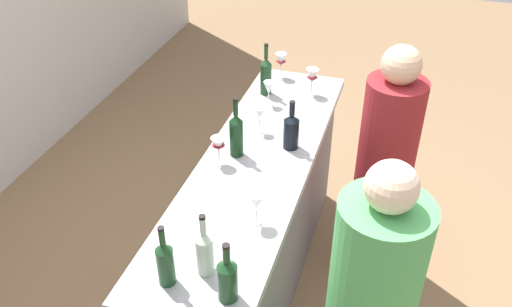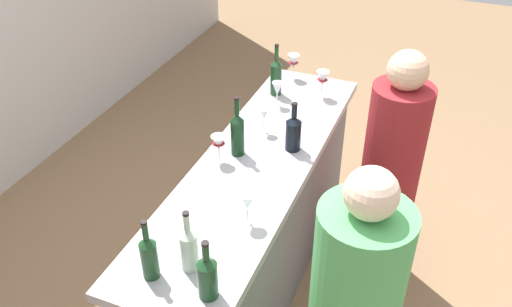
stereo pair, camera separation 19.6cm
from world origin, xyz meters
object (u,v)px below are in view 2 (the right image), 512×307
Objects in this scene: wine_bottle_rightmost_near_black at (293,132)px; wine_glass_far_left at (277,90)px; wine_glass_near_center at (323,79)px; wine_glass_near_left at (247,202)px; wine_bottle_second_left_olive_green at (149,256)px; wine_bottle_center_clear_pale at (189,247)px; wine_bottle_leftmost_olive_green at (207,276)px; wine_glass_far_right at (219,144)px; wine_bottle_second_right_dark_green at (237,133)px; wine_glass_near_right at (264,115)px; wine_glass_far_center at (293,62)px; wine_bottle_far_right_olive_green at (276,76)px; person_left_guest at (389,181)px.

wine_bottle_rightmost_near_black reaches higher than wine_glass_far_left.
wine_glass_near_left is at bearing -178.86° from wine_glass_near_center.
wine_bottle_second_left_olive_green is 0.16m from wine_bottle_center_clear_pale.
wine_bottle_leftmost_olive_green is at bearing -127.72° from wine_bottle_center_clear_pale.
wine_glass_near_left reaches higher than wine_glass_far_right.
wine_glass_far_right is at bearing 22.62° from wine_bottle_leftmost_olive_green.
wine_bottle_second_right_dark_green reaches higher than wine_bottle_second_left_olive_green.
wine_glass_near_right is (0.26, -0.05, -0.02)m from wine_bottle_second_right_dark_green.
wine_bottle_second_left_olive_green is 1.10m from wine_bottle_rightmost_near_black.
wine_glass_near_center is at bearing -124.82° from wine_glass_far_center.
wine_glass_far_left is at bearing -6.15° from wine_glass_far_right.
wine_glass_near_left is at bearing -179.87° from wine_bottle_rightmost_near_black.
wine_bottle_second_right_dark_green reaches higher than wine_bottle_far_right_olive_green.
wine_glass_near_center is (0.08, -0.28, -0.01)m from wine_bottle_far_right_olive_green.
wine_bottle_leftmost_olive_green is 0.97m from wine_bottle_second_right_dark_green.
wine_bottle_far_right_olive_green is 2.07× the size of wine_glass_near_left.
wine_bottle_second_right_dark_green is 2.26× the size of wine_glass_near_right.
wine_glass_far_right is at bearing 128.50° from wine_bottle_rightmost_near_black.
wine_bottle_second_right_dark_green reaches higher than wine_glass_near_center.
wine_bottle_second_right_dark_green is 2.18× the size of wine_glass_far_right.
wine_bottle_center_clear_pale is (0.10, -0.12, 0.00)m from wine_bottle_second_left_olive_green.
person_left_guest is at bearing -100.69° from wine_glass_far_left.
wine_glass_far_right is at bearing 6.01° from wine_bottle_second_left_olive_green.
wine_glass_near_center is (0.77, -0.23, -0.01)m from wine_bottle_second_right_dark_green.
wine_glass_far_left is 0.91× the size of wine_glass_far_center.
wine_bottle_center_clear_pale is 0.20× the size of person_left_guest.
wine_bottle_leftmost_olive_green is at bearing -178.65° from wine_bottle_rightmost_near_black.
wine_glass_far_left is (1.49, 0.01, -0.01)m from wine_bottle_second_left_olive_green.
wine_bottle_second_left_olive_green is at bearing 152.07° from wine_glass_near_left.
wine_bottle_rightmost_near_black is at bearing 1.35° from wine_bottle_leftmost_olive_green.
wine_bottle_second_right_dark_green is 0.81m from wine_glass_near_center.
wine_glass_far_right is (0.72, 0.21, -0.00)m from wine_bottle_center_clear_pale.
wine_glass_far_center is (1.87, 0.30, 0.01)m from wine_bottle_leftmost_olive_green.
wine_bottle_second_left_olive_green is at bearing 128.13° from wine_bottle_center_clear_pale.
wine_bottle_second_left_olive_green is 1.18m from wine_glass_near_right.
wine_bottle_second_right_dark_green reaches higher than wine_glass_near_right.
wine_glass_far_left is at bearing -156.50° from wine_bottle_far_right_olive_green.
wine_bottle_second_left_olive_green is 1.58m from person_left_guest.
wine_glass_near_left is 0.97× the size of wine_glass_far_center.
wine_glass_far_right is (0.82, 0.09, 0.00)m from wine_bottle_second_left_olive_green.
person_left_guest reaches higher than wine_bottle_second_right_dark_green.
wine_bottle_second_left_olive_green reaches higher than wine_glass_far_center.
wine_glass_far_left is at bearing 132.72° from wine_glass_near_center.
wine_bottle_rightmost_near_black is 1.86× the size of wine_glass_far_left.
wine_bottle_leftmost_olive_green is 1.67× the size of wine_glass_far_center.
wine_bottle_second_left_olive_green is (0.00, 0.26, 0.00)m from wine_bottle_leftmost_olive_green.
wine_bottle_leftmost_olive_green reaches higher than wine_glass_far_right.
wine_bottle_center_clear_pale is at bearing 173.75° from wine_bottle_rightmost_near_black.
wine_glass_far_left is at bearing 6.71° from wine_glass_near_right.
person_left_guest is at bearing -28.83° from wine_glass_near_left.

